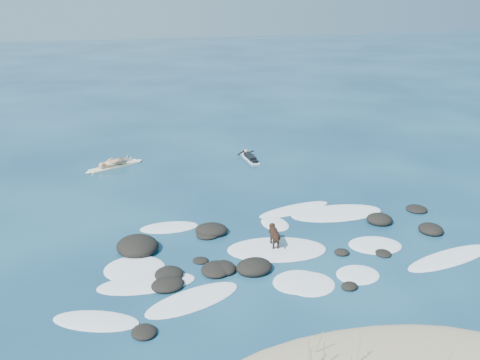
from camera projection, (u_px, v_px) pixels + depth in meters
name	position (u px, v px, depth m)	size (l,w,h in m)	color
ground	(267.00, 238.00, 20.15)	(160.00, 160.00, 0.00)	#0A2642
reef_rocks	(233.00, 250.00, 18.98)	(13.36, 6.83, 0.66)	black
breaking_foam	(274.00, 253.00, 19.00)	(15.39, 7.86, 0.12)	white
standing_surfer_rig	(114.00, 154.00, 27.65)	(3.09, 1.74, 1.88)	#F7ECC5
paddling_surfer_rig	(250.00, 157.00, 29.08)	(0.98, 2.18, 0.38)	white
dog	(274.00, 234.00, 19.28)	(0.40, 1.24, 0.79)	black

